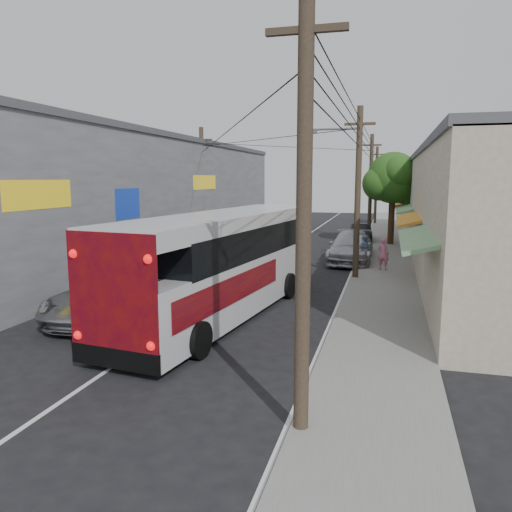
# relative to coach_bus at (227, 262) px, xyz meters

# --- Properties ---
(ground) EXTENTS (120.00, 120.00, 0.00)m
(ground) POSITION_rel_coach_bus_xyz_m (-1.21, -5.70, -1.85)
(ground) COLOR black
(ground) RESTS_ON ground
(sidewalk) EXTENTS (3.00, 80.00, 0.12)m
(sidewalk) POSITION_rel_coach_bus_xyz_m (5.29, 14.30, -1.79)
(sidewalk) COLOR slate
(sidewalk) RESTS_ON ground
(building_right) EXTENTS (7.09, 40.00, 6.25)m
(building_right) POSITION_rel_coach_bus_xyz_m (9.78, 16.30, 1.31)
(building_right) COLOR beige
(building_right) RESTS_ON ground
(building_left) EXTENTS (7.20, 36.00, 7.25)m
(building_left) POSITION_rel_coach_bus_xyz_m (-9.71, 12.30, 1.81)
(building_left) COLOR gray
(building_left) RESTS_ON ground
(utility_poles) EXTENTS (11.80, 45.28, 8.00)m
(utility_poles) POSITION_rel_coach_bus_xyz_m (1.91, 14.63, 2.28)
(utility_poles) COLOR #473828
(utility_poles) RESTS_ON ground
(street_tree) EXTENTS (4.40, 4.00, 6.60)m
(street_tree) POSITION_rel_coach_bus_xyz_m (5.66, 20.32, 2.83)
(street_tree) COLOR #3F2B19
(street_tree) RESTS_ON ground
(coach_bus) EXTENTS (4.15, 12.59, 3.57)m
(coach_bus) POSITION_rel_coach_bus_xyz_m (0.00, 0.00, 0.00)
(coach_bus) COLOR silver
(coach_bus) RESTS_ON ground
(jeepney) EXTENTS (2.89, 5.77, 1.57)m
(jeepney) POSITION_rel_coach_bus_xyz_m (-3.77, -1.59, -1.06)
(jeepney) COLOR #B1B3B9
(jeepney) RESTS_ON ground
(parked_suv) EXTENTS (2.39, 5.84, 1.69)m
(parked_suv) POSITION_rel_coach_bus_xyz_m (3.39, 12.30, -1.00)
(parked_suv) COLOR #A3A3AB
(parked_suv) RESTS_ON ground
(parked_car_mid) EXTENTS (1.98, 4.81, 1.63)m
(parked_car_mid) POSITION_rel_coach_bus_xyz_m (3.39, 14.88, -1.03)
(parked_car_mid) COLOR #25252A
(parked_car_mid) RESTS_ON ground
(parked_car_far) EXTENTS (1.92, 4.20, 1.33)m
(parked_car_far) POSITION_rel_coach_bus_xyz_m (3.39, 22.20, -1.18)
(parked_car_far) COLOR black
(parked_car_far) RESTS_ON ground
(pedestrian_near) EXTENTS (0.69, 0.55, 1.65)m
(pedestrian_near) POSITION_rel_coach_bus_xyz_m (5.22, 9.56, -0.90)
(pedestrian_near) COLOR #D06E8B
(pedestrian_near) RESTS_ON sidewalk
(pedestrian_far) EXTENTS (0.93, 0.82, 1.61)m
(pedestrian_far) POSITION_rel_coach_bus_xyz_m (4.19, 11.20, -0.92)
(pedestrian_far) COLOR #829CBE
(pedestrian_far) RESTS_ON sidewalk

